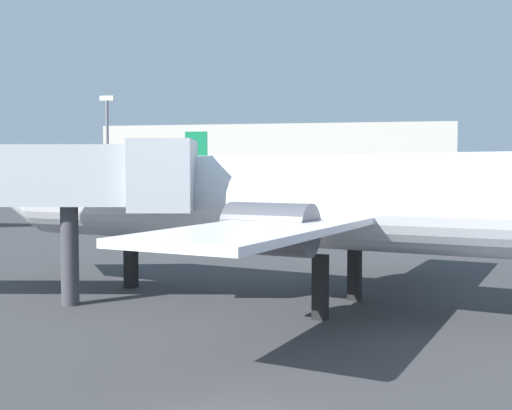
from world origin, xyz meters
TOP-DOWN VIEW (x-y plane):
  - airplane_at_gate at (0.38, 12.60)m, footprint 34.73×23.15m
  - airplane_far_left at (-7.76, 61.35)m, footprint 29.11×19.99m
  - light_mast_left at (-40.71, 87.13)m, footprint 2.40×0.50m
  - terminal_building at (-15.92, 118.09)m, footprint 67.41×25.12m

SIDE VIEW (x-z plane):
  - airplane_far_left at x=-7.76m, z-range -2.16..7.98m
  - airplane_at_gate at x=0.38m, z-range -1.44..9.72m
  - terminal_building at x=-15.92m, z-range 0.00..14.44m
  - light_mast_left at x=-40.71m, z-range 1.24..19.23m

